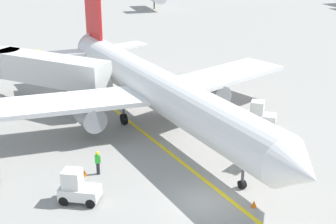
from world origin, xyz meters
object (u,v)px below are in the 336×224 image
Objects in this scene: airliner at (154,87)px; jet_bridge at (39,68)px; belt_loader_forward_hold at (271,145)px; safety_cone_wingtip_right at (254,204)px; safety_cone_nose_right at (228,139)px; baggage_tug_near_wing at (77,188)px; safety_cone_wingtip_left at (84,173)px; baggage_tug_by_cargo_door at (260,115)px; ground_crew_marshaller at (98,162)px.

airliner reaches higher than jet_bridge.
belt_loader_forward_hold is (6.73, -7.85, -2.64)m from airliner.
safety_cone_nose_right is at bearing 75.59° from safety_cone_wingtip_right.
baggage_tug_near_wing is at bearing -156.26° from safety_cone_nose_right.
safety_cone_wingtip_left is (2.03, -15.43, -3.32)m from jet_bridge.
belt_loader_forward_hold is at bearing -49.41° from airliner.
safety_cone_wingtip_right is (-4.40, -6.13, -0.56)m from belt_loader_forward_hold.
baggage_tug_by_cargo_door is (17.54, -10.78, -2.62)m from jet_bridge.
jet_bridge is 19.17m from safety_cone_nose_right.
belt_loader_forward_hold is 12.70m from ground_crew_marshaller.
ground_crew_marshaller is at bearing -162.21° from baggage_tug_by_cargo_door.
baggage_tug_near_wing is 3.53m from ground_crew_marshaller.
airliner is at bearing 46.08° from safety_cone_wingtip_left.
airliner is 9.31m from baggage_tug_by_cargo_door.
jet_bridge reaches higher than safety_cone_wingtip_right.
airliner is 12.91× the size of baggage_tug_by_cargo_door.
belt_loader_forward_hold is (-1.89, -5.33, -0.15)m from baggage_tug_by_cargo_door.
jet_bridge is 24.76× the size of safety_cone_wingtip_left.
baggage_tug_near_wing is 1.00× the size of baggage_tug_by_cargo_door.
baggage_tug_by_cargo_door is 6.17× the size of safety_cone_wingtip_left.
safety_cone_wingtip_right is (8.28, -6.78, -0.69)m from ground_crew_marshaller.
baggage_tug_by_cargo_door is 4.63m from safety_cone_nose_right.
belt_loader_forward_hold is 13.65m from safety_cone_wingtip_left.
baggage_tug_by_cargo_door is 0.60× the size of belt_loader_forward_hold.
baggage_tug_by_cargo_door is 15.30m from ground_crew_marshaller.
ground_crew_marshaller is (-14.57, -4.68, -0.02)m from baggage_tug_by_cargo_door.
baggage_tug_near_wing is 10.70m from safety_cone_wingtip_right.
jet_bridge reaches higher than baggage_tug_by_cargo_door.
safety_cone_nose_right is 1.00× the size of safety_cone_wingtip_right.
belt_loader_forward_hold is 10.23× the size of safety_cone_wingtip_right.
baggage_tug_near_wing is at bearing -154.56° from baggage_tug_by_cargo_door.
airliner is 10.45m from safety_cone_wingtip_left.
ground_crew_marshaller is at bearing -79.12° from jet_bridge.
jet_bridge is 6.41× the size of ground_crew_marshaller.
belt_loader_forward_hold reaches higher than safety_cone_wingtip_right.
baggage_tug_by_cargo_door is 1.60× the size of ground_crew_marshaller.
airliner reaches higher than baggage_tug_near_wing.
safety_cone_wingtip_left is (-0.94, 0.03, -0.69)m from ground_crew_marshaller.
baggage_tug_by_cargo_door is 16.21m from safety_cone_wingtip_left.
belt_loader_forward_hold reaches higher than ground_crew_marshaller.
belt_loader_forward_hold is at bearing 54.30° from safety_cone_wingtip_right.
jet_bridge is at bearing 100.88° from ground_crew_marshaller.
ground_crew_marshaller is at bearing -1.75° from safety_cone_wingtip_left.
belt_loader_forward_hold is (14.42, 2.42, -0.15)m from baggage_tug_near_wing.
baggage_tug_near_wing is 0.61× the size of belt_loader_forward_hold.
airliner is 12.17m from jet_bridge.
airliner is 20.62× the size of ground_crew_marshaller.
airliner is at bearing 134.02° from safety_cone_nose_right.
ground_crew_marshaller reaches higher than safety_cone_wingtip_left.
baggage_tug_by_cargo_door is at bearing 61.23° from safety_cone_wingtip_right.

